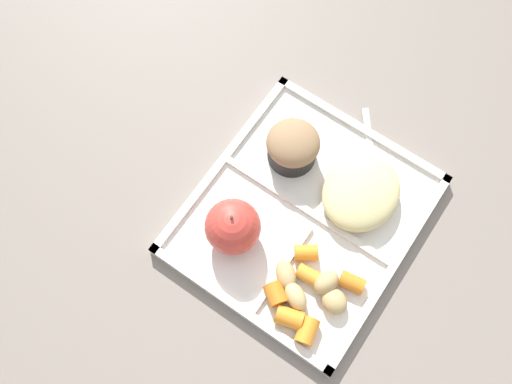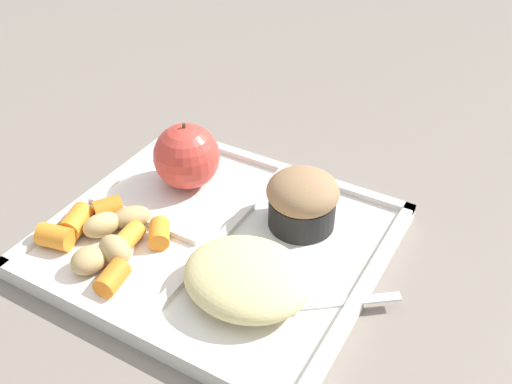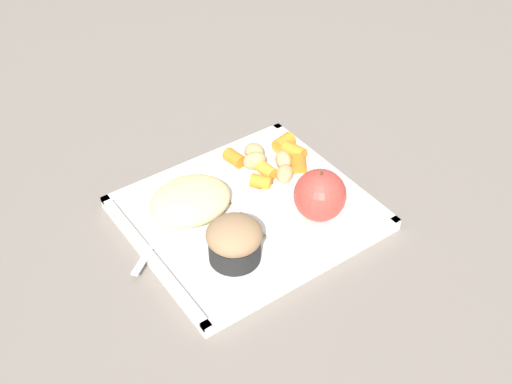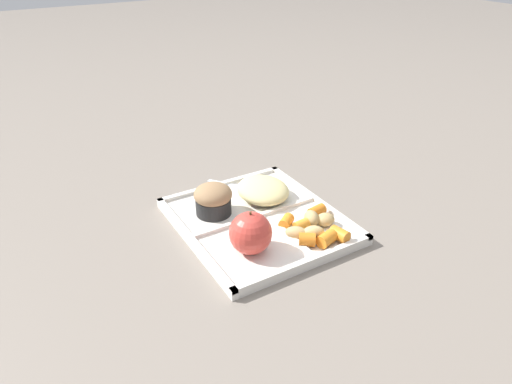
% 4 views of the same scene
% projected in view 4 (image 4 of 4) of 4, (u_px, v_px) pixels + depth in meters
% --- Properties ---
extents(ground, '(6.00, 6.00, 0.00)m').
position_uv_depth(ground, '(258.00, 225.00, 0.86)').
color(ground, slate).
extents(lunch_tray, '(0.31, 0.28, 0.02)m').
position_uv_depth(lunch_tray, '(258.00, 222.00, 0.86)').
color(lunch_tray, silver).
rests_on(lunch_tray, ground).
extents(green_apple, '(0.07, 0.07, 0.08)m').
position_uv_depth(green_apple, '(251.00, 233.00, 0.76)').
color(green_apple, '#C63D33').
rests_on(green_apple, lunch_tray).
extents(bran_muffin, '(0.07, 0.07, 0.06)m').
position_uv_depth(bran_muffin, '(213.00, 199.00, 0.86)').
color(bran_muffin, black).
rests_on(bran_muffin, lunch_tray).
extents(carrot_slice_large, '(0.03, 0.04, 0.02)m').
position_uv_depth(carrot_slice_large, '(327.00, 239.00, 0.79)').
color(carrot_slice_large, orange).
rests_on(carrot_slice_large, lunch_tray).
extents(carrot_slice_center, '(0.03, 0.04, 0.02)m').
position_uv_depth(carrot_slice_center, '(307.00, 240.00, 0.78)').
color(carrot_slice_center, orange).
rests_on(carrot_slice_center, lunch_tray).
extents(carrot_slice_tilted, '(0.03, 0.03, 0.02)m').
position_uv_depth(carrot_slice_tilted, '(317.00, 211.00, 0.86)').
color(carrot_slice_tilted, orange).
rests_on(carrot_slice_tilted, lunch_tray).
extents(carrot_slice_back, '(0.02, 0.04, 0.02)m').
position_uv_depth(carrot_slice_back, '(303.00, 225.00, 0.83)').
color(carrot_slice_back, orange).
rests_on(carrot_slice_back, lunch_tray).
extents(carrot_slice_small, '(0.04, 0.03, 0.02)m').
position_uv_depth(carrot_slice_small, '(340.00, 234.00, 0.80)').
color(carrot_slice_small, orange).
rests_on(carrot_slice_small, lunch_tray).
extents(carrot_slice_edge, '(0.03, 0.04, 0.02)m').
position_uv_depth(carrot_slice_edge, '(286.00, 221.00, 0.83)').
color(carrot_slice_edge, orange).
rests_on(carrot_slice_edge, lunch_tray).
extents(potato_chunk_golden, '(0.04, 0.04, 0.02)m').
position_uv_depth(potato_chunk_golden, '(325.00, 220.00, 0.84)').
color(potato_chunk_golden, tan).
rests_on(potato_chunk_golden, lunch_tray).
extents(potato_chunk_large, '(0.04, 0.03, 0.03)m').
position_uv_depth(potato_chunk_large, '(312.00, 218.00, 0.84)').
color(potato_chunk_large, tan).
rests_on(potato_chunk_large, lunch_tray).
extents(potato_chunk_browned, '(0.04, 0.05, 0.02)m').
position_uv_depth(potato_chunk_browned, '(296.00, 233.00, 0.80)').
color(potato_chunk_browned, tan).
rests_on(potato_chunk_browned, lunch_tray).
extents(potato_chunk_corner, '(0.04, 0.04, 0.02)m').
position_uv_depth(potato_chunk_corner, '(314.00, 232.00, 0.80)').
color(potato_chunk_corner, tan).
rests_on(potato_chunk_corner, lunch_tray).
extents(egg_noodle_pile, '(0.11, 0.10, 0.04)m').
position_uv_depth(egg_noodle_pile, '(263.00, 190.00, 0.92)').
color(egg_noodle_pile, '#D6C684').
rests_on(egg_noodle_pile, lunch_tray).
extents(meatball_front, '(0.03, 0.03, 0.03)m').
position_uv_depth(meatball_front, '(257.00, 198.00, 0.89)').
color(meatball_front, brown).
rests_on(meatball_front, lunch_tray).
extents(meatball_side, '(0.03, 0.03, 0.03)m').
position_uv_depth(meatball_side, '(254.00, 190.00, 0.92)').
color(meatball_side, '#755B4C').
rests_on(meatball_side, lunch_tray).
extents(plastic_fork, '(0.13, 0.10, 0.00)m').
position_uv_depth(plastic_fork, '(246.00, 188.00, 0.96)').
color(plastic_fork, white).
rests_on(plastic_fork, lunch_tray).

